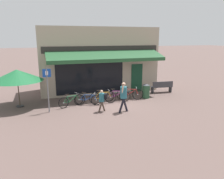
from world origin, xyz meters
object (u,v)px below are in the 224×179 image
at_px(bicycle_blue, 88,99).
at_px(cafe_parasol, 17,75).
at_px(parking_sign, 48,86).
at_px(litter_bin, 146,91).
at_px(bicycle_orange, 103,97).
at_px(bicycle_green, 71,101).
at_px(bicycle_red, 130,94).
at_px(pedestrian_child, 102,98).
at_px(pedestrian_adult, 124,94).
at_px(park_bench, 162,87).
at_px(bicycle_purple, 117,96).

height_order(bicycle_blue, cafe_parasol, cafe_parasol).
bearing_deg(parking_sign, litter_bin, 8.16).
bearing_deg(parking_sign, bicycle_orange, 10.53).
bearing_deg(bicycle_green, bicycle_red, -18.26).
bearing_deg(pedestrian_child, cafe_parasol, -19.15).
height_order(bicycle_green, litter_bin, litter_bin).
xyz_separation_m(bicycle_blue, pedestrian_adult, (1.58, -1.90, 0.68)).
distance_m(pedestrian_adult, cafe_parasol, 6.30).
bearing_deg(park_bench, bicycle_purple, -159.09).
height_order(bicycle_orange, bicycle_red, bicycle_orange).
height_order(bicycle_orange, pedestrian_child, pedestrian_child).
relative_size(bicycle_orange, bicycle_purple, 1.05).
relative_size(bicycle_orange, pedestrian_child, 1.38).
bearing_deg(park_bench, cafe_parasol, -172.60).
xyz_separation_m(bicycle_blue, bicycle_orange, (0.95, 0.01, 0.04)).
bearing_deg(bicycle_red, bicycle_green, -158.99).
xyz_separation_m(bicycle_blue, pedestrian_child, (0.49, -1.45, 0.42)).
xyz_separation_m(litter_bin, parking_sign, (-6.44, -0.92, 1.02)).
relative_size(bicycle_blue, bicycle_orange, 0.90).
relative_size(bicycle_blue, parking_sign, 0.63).
bearing_deg(bicycle_purple, cafe_parasol, -166.91).
distance_m(parking_sign, park_bench, 8.51).
relative_size(bicycle_green, cafe_parasol, 0.54).
bearing_deg(parking_sign, bicycle_green, 25.62).
distance_m(pedestrian_adult, parking_sign, 4.15).
relative_size(bicycle_green, bicycle_blue, 1.02).
height_order(bicycle_red, litter_bin, litter_bin).
height_order(litter_bin, park_bench, litter_bin).
bearing_deg(bicycle_orange, cafe_parasol, 173.83).
xyz_separation_m(bicycle_green, park_bench, (6.93, 1.21, 0.11)).
relative_size(pedestrian_adult, park_bench, 1.04).
relative_size(bicycle_purple, litter_bin, 1.66).
xyz_separation_m(litter_bin, park_bench, (1.81, 0.91, -0.03)).
bearing_deg(bicycle_orange, litter_bin, 10.88).
bearing_deg(bicycle_orange, bicycle_purple, 14.78).
xyz_separation_m(bicycle_blue, parking_sign, (-2.33, -0.60, 1.16)).
height_order(litter_bin, cafe_parasol, cafe_parasol).
bearing_deg(pedestrian_adult, litter_bin, -127.04).
bearing_deg(park_bench, pedestrian_adult, -138.14).
bearing_deg(pedestrian_child, bicycle_purple, -121.70).
relative_size(bicycle_purple, park_bench, 1.01).
height_order(bicycle_purple, bicycle_red, bicycle_red).
xyz_separation_m(litter_bin, cafe_parasol, (-8.05, 0.67, 1.41)).
distance_m(pedestrian_child, cafe_parasol, 5.19).
bearing_deg(bicycle_purple, bicycle_orange, -149.39).
bearing_deg(litter_bin, pedestrian_adult, -138.70).
bearing_deg(litter_bin, park_bench, 26.85).
relative_size(bicycle_red, cafe_parasol, 0.58).
relative_size(pedestrian_child, litter_bin, 1.26).
bearing_deg(park_bench, litter_bin, -147.17).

